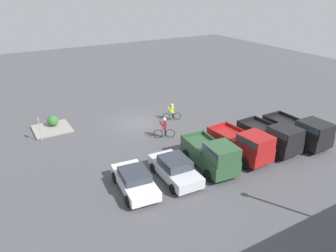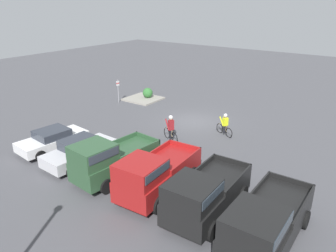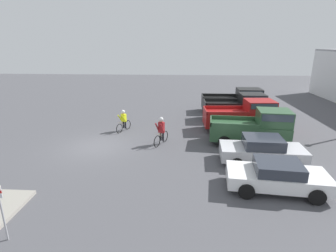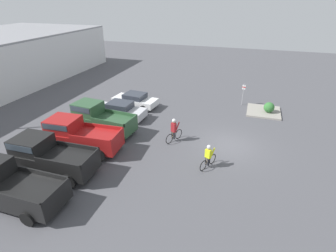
{
  "view_description": "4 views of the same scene",
  "coord_description": "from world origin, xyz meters",
  "px_view_note": "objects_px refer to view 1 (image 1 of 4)",
  "views": [
    {
      "loc": [
        11.37,
        25.21,
        11.85
      ],
      "look_at": [
        -0.72,
        4.44,
        1.2
      ],
      "focal_mm": 35.0,
      "sensor_mm": 36.0,
      "label": 1
    },
    {
      "loc": [
        -12.34,
        20.64,
        8.95
      ],
      "look_at": [
        -0.72,
        4.44,
        1.2
      ],
      "focal_mm": 35.0,
      "sensor_mm": 36.0,
      "label": 2
    },
    {
      "loc": [
        15.07,
        5.4,
        6.17
      ],
      "look_at": [
        -0.72,
        4.44,
        1.2
      ],
      "focal_mm": 28.0,
      "sensor_mm": 36.0,
      "label": 3
    },
    {
      "loc": [
        -16.93,
        -0.84,
        9.73
      ],
      "look_at": [
        -0.72,
        4.44,
        1.2
      ],
      "focal_mm": 28.0,
      "sensor_mm": 36.0,
      "label": 4
    }
  ],
  "objects_px": {
    "sedan_0": "(175,169)",
    "cyclist_0": "(164,127)",
    "pickup_truck_3": "(213,155)",
    "cyclist_1": "(172,111)",
    "fire_lane_sign": "(39,127)",
    "shrub": "(53,121)",
    "pickup_truck_2": "(243,144)",
    "pickup_truck_1": "(273,136)",
    "pickup_truck_0": "(301,131)",
    "sedan_1": "(135,180)"
  },
  "relations": [
    {
      "from": "sedan_0",
      "to": "cyclist_0",
      "type": "xyz_separation_m",
      "value": [
        -2.43,
        -5.64,
        0.21
      ]
    },
    {
      "from": "pickup_truck_3",
      "to": "cyclist_0",
      "type": "xyz_separation_m",
      "value": [
        0.33,
        -5.99,
        -0.23
      ]
    },
    {
      "from": "cyclist_1",
      "to": "fire_lane_sign",
      "type": "height_order",
      "value": "fire_lane_sign"
    },
    {
      "from": "shrub",
      "to": "pickup_truck_2",
      "type": "bearing_deg",
      "value": 130.14
    },
    {
      "from": "pickup_truck_1",
      "to": "shrub",
      "type": "height_order",
      "value": "pickup_truck_1"
    },
    {
      "from": "sedan_0",
      "to": "pickup_truck_0",
      "type": "bearing_deg",
      "value": 176.44
    },
    {
      "from": "pickup_truck_3",
      "to": "shrub",
      "type": "relative_size",
      "value": 5.32
    },
    {
      "from": "shrub",
      "to": "sedan_0",
      "type": "bearing_deg",
      "value": 112.04
    },
    {
      "from": "pickup_truck_2",
      "to": "shrub",
      "type": "height_order",
      "value": "pickup_truck_2"
    },
    {
      "from": "pickup_truck_2",
      "to": "pickup_truck_1",
      "type": "bearing_deg",
      "value": 177.15
    },
    {
      "from": "pickup_truck_1",
      "to": "shrub",
      "type": "xyz_separation_m",
      "value": [
        13.43,
        -12.76,
        -0.55
      ]
    },
    {
      "from": "pickup_truck_0",
      "to": "shrub",
      "type": "relative_size",
      "value": 5.75
    },
    {
      "from": "sedan_0",
      "to": "sedan_1",
      "type": "bearing_deg",
      "value": -2.65
    },
    {
      "from": "sedan_0",
      "to": "shrub",
      "type": "xyz_separation_m",
      "value": [
        5.02,
        -12.4,
        -0.11
      ]
    },
    {
      "from": "sedan_1",
      "to": "cyclist_1",
      "type": "bearing_deg",
      "value": -132.34
    },
    {
      "from": "cyclist_0",
      "to": "fire_lane_sign",
      "type": "distance_m",
      "value": 9.92
    },
    {
      "from": "sedan_1",
      "to": "cyclist_1",
      "type": "xyz_separation_m",
      "value": [
        -7.75,
        -8.5,
        0.13
      ]
    },
    {
      "from": "pickup_truck_1",
      "to": "sedan_1",
      "type": "relative_size",
      "value": 1.13
    },
    {
      "from": "pickup_truck_0",
      "to": "sedan_1",
      "type": "distance_m",
      "value": 14.03
    },
    {
      "from": "shrub",
      "to": "cyclist_1",
      "type": "bearing_deg",
      "value": 159.27
    },
    {
      "from": "sedan_0",
      "to": "cyclist_1",
      "type": "bearing_deg",
      "value": -119.82
    },
    {
      "from": "pickup_truck_3",
      "to": "sedan_0",
      "type": "relative_size",
      "value": 1.12
    },
    {
      "from": "pickup_truck_1",
      "to": "sedan_1",
      "type": "height_order",
      "value": "pickup_truck_1"
    },
    {
      "from": "pickup_truck_1",
      "to": "pickup_truck_2",
      "type": "relative_size",
      "value": 0.98
    },
    {
      "from": "sedan_1",
      "to": "cyclist_1",
      "type": "height_order",
      "value": "cyclist_1"
    },
    {
      "from": "sedan_1",
      "to": "cyclist_0",
      "type": "relative_size",
      "value": 2.42
    },
    {
      "from": "pickup_truck_0",
      "to": "sedan_0",
      "type": "distance_m",
      "value": 11.23
    },
    {
      "from": "pickup_truck_3",
      "to": "sedan_0",
      "type": "bearing_deg",
      "value": -7.33
    },
    {
      "from": "sedan_0",
      "to": "cyclist_0",
      "type": "height_order",
      "value": "cyclist_0"
    },
    {
      "from": "pickup_truck_0",
      "to": "cyclist_1",
      "type": "relative_size",
      "value": 3.34
    },
    {
      "from": "pickup_truck_3",
      "to": "sedan_0",
      "type": "height_order",
      "value": "pickup_truck_3"
    },
    {
      "from": "sedan_0",
      "to": "cyclist_1",
      "type": "xyz_separation_m",
      "value": [
        -4.95,
        -8.63,
        0.09
      ]
    },
    {
      "from": "cyclist_1",
      "to": "shrub",
      "type": "distance_m",
      "value": 10.66
    },
    {
      "from": "cyclist_0",
      "to": "sedan_1",
      "type": "bearing_deg",
      "value": 46.46
    },
    {
      "from": "sedan_1",
      "to": "shrub",
      "type": "distance_m",
      "value": 12.47
    },
    {
      "from": "pickup_truck_3",
      "to": "pickup_truck_2",
      "type": "bearing_deg",
      "value": -177.35
    },
    {
      "from": "pickup_truck_3",
      "to": "cyclist_1",
      "type": "relative_size",
      "value": 3.09
    },
    {
      "from": "pickup_truck_3",
      "to": "cyclist_1",
      "type": "distance_m",
      "value": 9.25
    },
    {
      "from": "cyclist_1",
      "to": "pickup_truck_2",
      "type": "bearing_deg",
      "value": 94.39
    },
    {
      "from": "pickup_truck_1",
      "to": "cyclist_1",
      "type": "height_order",
      "value": "pickup_truck_1"
    },
    {
      "from": "cyclist_0",
      "to": "pickup_truck_0",
      "type": "bearing_deg",
      "value": 144.17
    },
    {
      "from": "pickup_truck_0",
      "to": "pickup_truck_2",
      "type": "relative_size",
      "value": 1.06
    },
    {
      "from": "sedan_1",
      "to": "pickup_truck_1",
      "type": "bearing_deg",
      "value": 177.5
    },
    {
      "from": "pickup_truck_2",
      "to": "cyclist_1",
      "type": "bearing_deg",
      "value": -85.61
    },
    {
      "from": "cyclist_1",
      "to": "fire_lane_sign",
      "type": "bearing_deg",
      "value": -6.57
    },
    {
      "from": "pickup_truck_1",
      "to": "shrub",
      "type": "bearing_deg",
      "value": -43.53
    },
    {
      "from": "pickup_truck_0",
      "to": "sedan_0",
      "type": "relative_size",
      "value": 1.21
    },
    {
      "from": "pickup_truck_1",
      "to": "fire_lane_sign",
      "type": "distance_m",
      "value": 18.12
    },
    {
      "from": "sedan_1",
      "to": "shrub",
      "type": "xyz_separation_m",
      "value": [
        2.22,
        -12.27,
        -0.07
      ]
    },
    {
      "from": "fire_lane_sign",
      "to": "pickup_truck_1",
      "type": "bearing_deg",
      "value": 145.33
    }
  ]
}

